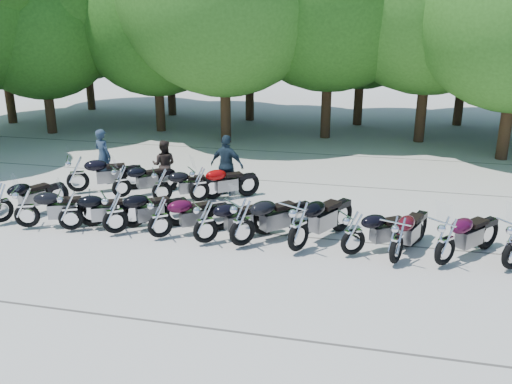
% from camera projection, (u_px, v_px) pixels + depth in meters
% --- Properties ---
extents(ground, '(90.00, 90.00, 0.00)m').
position_uv_depth(ground, '(241.00, 257.00, 12.45)').
color(ground, gray).
rests_on(ground, ground).
extents(tree_1, '(6.97, 6.97, 8.55)m').
position_uv_depth(tree_1, '(39.00, 20.00, 23.82)').
color(tree_1, '#3A2614').
rests_on(tree_1, ground).
extents(tree_2, '(7.31, 7.31, 8.97)m').
position_uv_depth(tree_2, '(155.00, 14.00, 24.21)').
color(tree_2, '#3A2614').
rests_on(tree_2, ground).
extents(tree_9, '(7.59, 7.59, 9.32)m').
position_uv_depth(tree_9, '(82.00, 10.00, 29.87)').
color(tree_9, '#3A2614').
rests_on(tree_9, ground).
extents(tree_10, '(7.78, 7.78, 9.55)m').
position_uv_depth(tree_10, '(167.00, 7.00, 28.14)').
color(tree_10, '#3A2614').
rests_on(tree_10, ground).
extents(tree_11, '(7.56, 7.56, 9.28)m').
position_uv_depth(tree_11, '(249.00, 10.00, 26.73)').
color(tree_11, '#3A2614').
rests_on(tree_11, ground).
extents(tree_12, '(7.88, 7.88, 9.67)m').
position_uv_depth(tree_12, '(364.00, 5.00, 25.51)').
color(tree_12, '#3A2614').
rests_on(tree_12, ground).
extents(motorcycle_0, '(1.60, 2.31, 1.26)m').
position_uv_depth(motorcycle_0, '(0.00, 202.00, 14.21)').
color(motorcycle_0, black).
rests_on(motorcycle_0, ground).
extents(motorcycle_1, '(2.33, 1.46, 1.26)m').
position_uv_depth(motorcycle_1, '(26.00, 207.00, 13.85)').
color(motorcycle_1, black).
rests_on(motorcycle_1, ground).
extents(motorcycle_2, '(2.21, 1.51, 1.21)m').
position_uv_depth(motorcycle_2, '(70.00, 210.00, 13.70)').
color(motorcycle_2, black).
rests_on(motorcycle_2, ground).
extents(motorcycle_3, '(2.21, 1.94, 1.28)m').
position_uv_depth(motorcycle_3, '(115.00, 212.00, 13.47)').
color(motorcycle_3, black).
rests_on(motorcycle_3, ground).
extents(motorcycle_4, '(2.13, 1.84, 1.23)m').
position_uv_depth(motorcycle_4, '(160.00, 216.00, 13.23)').
color(motorcycle_4, '#3D0821').
rests_on(motorcycle_4, ground).
extents(motorcycle_5, '(2.15, 1.90, 1.25)m').
position_uv_depth(motorcycle_5, '(205.00, 221.00, 12.91)').
color(motorcycle_5, black).
rests_on(motorcycle_5, ground).
extents(motorcycle_6, '(2.22, 2.28, 1.38)m').
position_uv_depth(motorcycle_6, '(242.00, 221.00, 12.73)').
color(motorcycle_6, black).
rests_on(motorcycle_6, ground).
extents(motorcycle_7, '(1.88, 2.59, 1.43)m').
position_uv_depth(motorcycle_7, '(299.00, 225.00, 12.43)').
color(motorcycle_7, black).
rests_on(motorcycle_7, ground).
extents(motorcycle_8, '(2.17, 1.78, 1.23)m').
position_uv_depth(motorcycle_8, '(353.00, 232.00, 12.28)').
color(motorcycle_8, black).
rests_on(motorcycle_8, ground).
extents(motorcycle_9, '(1.44, 2.34, 1.27)m').
position_uv_depth(motorcycle_9, '(397.00, 239.00, 11.87)').
color(motorcycle_9, '#3D0811').
rests_on(motorcycle_9, ground).
extents(motorcycle_10, '(2.04, 2.23, 1.31)m').
position_uv_depth(motorcycle_10, '(446.00, 240.00, 11.75)').
color(motorcycle_10, '#36071F').
rests_on(motorcycle_10, ground).
extents(motorcycle_13, '(2.41, 1.77, 1.33)m').
position_uv_depth(motorcycle_13, '(77.00, 173.00, 16.62)').
color(motorcycle_13, black).
rests_on(motorcycle_13, ground).
extents(motorcycle_14, '(1.92, 1.89, 1.17)m').
position_uv_depth(motorcycle_14, '(121.00, 180.00, 16.18)').
color(motorcycle_14, black).
rests_on(motorcycle_14, ground).
extents(motorcycle_15, '(2.14, 1.53, 1.18)m').
position_uv_depth(motorcycle_15, '(162.00, 184.00, 15.81)').
color(motorcycle_15, black).
rests_on(motorcycle_15, ground).
extents(motorcycle_16, '(2.12, 1.86, 1.23)m').
position_uv_depth(motorcycle_16, '(199.00, 183.00, 15.81)').
color(motorcycle_16, '#980506').
rests_on(motorcycle_16, ground).
extents(rider_0, '(0.77, 0.65, 1.80)m').
position_uv_depth(rider_0, '(103.00, 156.00, 17.66)').
color(rider_0, '#203043').
rests_on(rider_0, ground).
extents(rider_1, '(0.85, 0.71, 1.58)m').
position_uv_depth(rider_1, '(164.00, 165.00, 17.08)').
color(rider_1, black).
rests_on(rider_1, ground).
extents(rider_2, '(1.17, 0.68, 1.88)m').
position_uv_depth(rider_2, '(227.00, 165.00, 16.45)').
color(rider_2, '#1A2A36').
rests_on(rider_2, ground).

